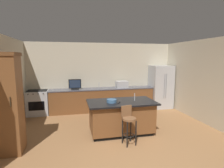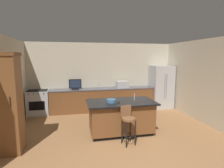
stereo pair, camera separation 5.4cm
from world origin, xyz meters
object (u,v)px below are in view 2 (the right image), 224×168
at_px(tv_monitor, 75,85).
at_px(bar_stool_center, 128,122).
at_px(refrigerator, 161,87).
at_px(microwave, 122,84).
at_px(range_oven, 38,102).
at_px(fruit_bowl, 111,101).
at_px(cell_phone, 108,102).
at_px(tv_remote, 118,103).
at_px(cabinet_tower, 6,102).
at_px(kitchen_island, 121,117).

relative_size(tv_monitor, bar_stool_center, 0.49).
bearing_deg(refrigerator, microwave, 177.71).
relative_size(range_oven, fruit_bowl, 3.42).
bearing_deg(range_oven, cell_phone, -45.14).
bearing_deg(refrigerator, cell_phone, -141.36).
height_order(range_oven, tv_remote, tv_remote).
distance_m(refrigerator, range_oven, 5.05).
relative_size(range_oven, bar_stool_center, 0.98).
distance_m(range_oven, tv_remote, 3.56).
height_order(tv_monitor, fruit_bowl, tv_monitor).
height_order(refrigerator, tv_remote, refrigerator).
height_order(range_oven, fruit_bowl, fruit_bowl).
height_order(range_oven, cabinet_tower, cabinet_tower).
height_order(cabinet_tower, fruit_bowl, cabinet_tower).
height_order(cabinet_tower, cell_phone, cabinet_tower).
relative_size(microwave, fruit_bowl, 1.73).
relative_size(microwave, tv_monitor, 1.00).
bearing_deg(range_oven, refrigerator, -0.77).
relative_size(kitchen_island, microwave, 3.98).
height_order(microwave, bar_stool_center, microwave).
distance_m(kitchen_island, cell_phone, 0.59).
distance_m(cabinet_tower, bar_stool_center, 2.86).
xyz_separation_m(kitchen_island, refrigerator, (2.40, 2.25, 0.43)).
bearing_deg(bar_stool_center, refrigerator, 38.21).
distance_m(cabinet_tower, tv_remote, 2.71).
xyz_separation_m(tv_monitor, tv_remote, (1.12, -2.42, -0.17)).
xyz_separation_m(kitchen_island, fruit_bowl, (-0.30, -0.06, 0.50)).
bearing_deg(cell_phone, kitchen_island, 3.39).
bearing_deg(cabinet_tower, tv_monitor, 60.56).
relative_size(kitchen_island, cabinet_tower, 0.84).
height_order(range_oven, microwave, microwave).
relative_size(refrigerator, tv_remote, 10.73).
bearing_deg(bar_stool_center, range_oven, 118.62).
bearing_deg(bar_stool_center, microwave, 64.83).
relative_size(tv_monitor, fruit_bowl, 1.73).
distance_m(refrigerator, cell_phone, 3.54).
relative_size(kitchen_island, refrigerator, 1.05).
distance_m(range_oven, cell_phone, 3.25).
distance_m(kitchen_island, range_oven, 3.51).
xyz_separation_m(tv_monitor, fruit_bowl, (0.94, -2.33, -0.14)).
bearing_deg(bar_stool_center, fruit_bowl, 102.16).
distance_m(range_oven, fruit_bowl, 3.37).
height_order(range_oven, tv_monitor, tv_monitor).
xyz_separation_m(cabinet_tower, cell_phone, (2.43, 0.53, -0.24)).
relative_size(kitchen_island, tv_remote, 11.25).
bearing_deg(refrigerator, bar_stool_center, -129.27).
xyz_separation_m(bar_stool_center, cell_phone, (-0.36, 0.73, 0.36)).
xyz_separation_m(cabinet_tower, bar_stool_center, (2.79, -0.20, -0.60)).
xyz_separation_m(kitchen_island, bar_stool_center, (-0.01, -0.69, 0.10)).
xyz_separation_m(range_oven, fruit_bowl, (2.34, -2.38, 0.51)).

